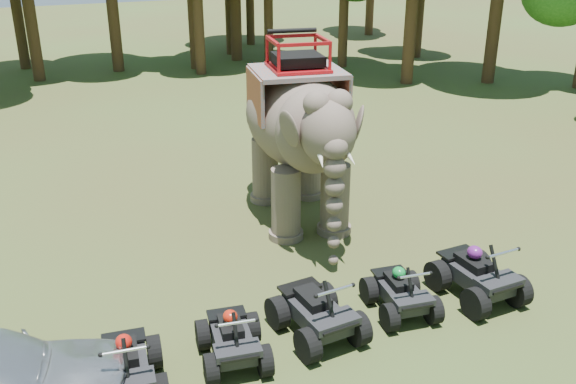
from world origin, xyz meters
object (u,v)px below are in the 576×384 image
(atv_0, at_px, (126,360))
(atv_3, at_px, (401,287))
(atv_2, at_px, (317,305))
(atv_4, at_px, (478,268))
(atv_1, at_px, (232,333))
(elephant, at_px, (298,130))

(atv_0, distance_m, atv_3, 5.42)
(atv_2, xyz_separation_m, atv_4, (3.62, -0.09, 0.01))
(atv_0, distance_m, atv_1, 1.86)
(elephant, relative_size, atv_3, 3.63)
(atv_2, bearing_deg, atv_4, -6.80)
(atv_0, bearing_deg, atv_2, 9.46)
(atv_4, bearing_deg, atv_1, 177.56)
(atv_0, height_order, atv_3, atv_0)
(atv_2, height_order, atv_3, atv_2)
(elephant, distance_m, atv_4, 5.69)
(atv_3, xyz_separation_m, atv_4, (1.76, -0.14, 0.10))
(atv_1, xyz_separation_m, atv_4, (5.32, 0.02, 0.10))
(atv_0, xyz_separation_m, atv_1, (1.86, 0.09, -0.03))
(atv_0, xyz_separation_m, atv_3, (5.42, 0.25, -0.04))
(elephant, xyz_separation_m, atv_2, (-1.85, -5.04, -1.71))
(atv_0, relative_size, atv_3, 1.07)
(atv_0, bearing_deg, atv_1, 9.05)
(elephant, relative_size, atv_0, 3.40)
(elephant, height_order, atv_1, elephant)
(atv_3, distance_m, atv_4, 1.77)
(elephant, height_order, atv_0, elephant)
(atv_0, height_order, atv_4, atv_4)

